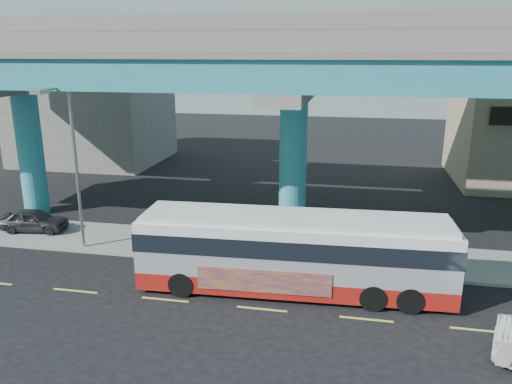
# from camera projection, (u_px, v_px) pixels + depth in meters

# --- Properties ---
(ground) EXTENTS (120.00, 120.00, 0.00)m
(ground) POSITION_uv_depth(u_px,v_px,m) (263.00, 305.00, 19.79)
(ground) COLOR black
(ground) RESTS_ON ground
(sidewalk) EXTENTS (70.00, 4.00, 0.15)m
(sidewalk) POSITION_uv_depth(u_px,v_px,m) (283.00, 251.00, 24.96)
(sidewalk) COLOR gray
(sidewalk) RESTS_ON ground
(lane_markings) EXTENTS (58.00, 0.12, 0.01)m
(lane_markings) POSITION_uv_depth(u_px,v_px,m) (262.00, 309.00, 19.50)
(lane_markings) COLOR #D8C64C
(lane_markings) RESTS_ON ground
(viaduct) EXTENTS (52.00, 12.40, 11.70)m
(viaduct) POSITION_uv_depth(u_px,v_px,m) (295.00, 63.00, 25.89)
(viaduct) COLOR teal
(viaduct) RESTS_ON ground
(building_concrete) EXTENTS (12.00, 10.00, 9.00)m
(building_concrete) POSITION_uv_depth(u_px,v_px,m) (93.00, 111.00, 44.92)
(building_concrete) COLOR gray
(building_concrete) RESTS_ON ground
(transit_bus) EXTENTS (13.00, 3.31, 3.31)m
(transit_bus) POSITION_uv_depth(u_px,v_px,m) (294.00, 250.00, 20.57)
(transit_bus) COLOR maroon
(transit_bus) RESTS_ON ground
(parked_car) EXTENTS (2.26, 3.96, 1.24)m
(parked_car) POSITION_uv_depth(u_px,v_px,m) (34.00, 220.00, 27.41)
(parked_car) COLOR #29292D
(parked_car) RESTS_ON sidewalk
(street_lamp) EXTENTS (0.50, 2.64, 8.19)m
(street_lamp) POSITION_uv_depth(u_px,v_px,m) (67.00, 146.00, 23.39)
(street_lamp) COLOR gray
(street_lamp) RESTS_ON sidewalk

